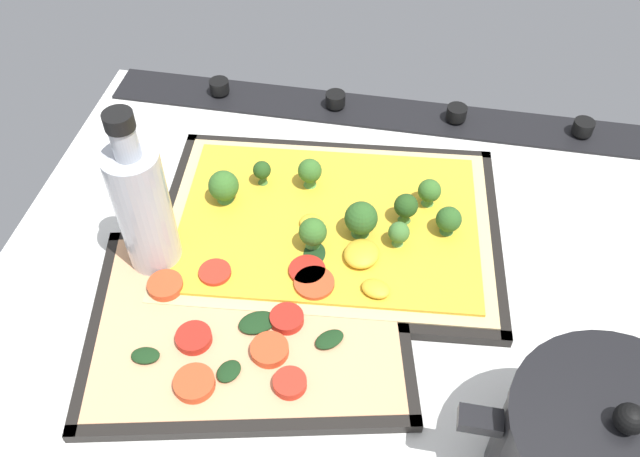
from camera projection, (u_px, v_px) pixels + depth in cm
name	position (u px, v px, depth cm)	size (l,w,h in cm)	color
ground_plane	(366.00, 287.00, 76.74)	(84.73, 66.08, 3.00)	silver
stove_control_panel	(395.00, 112.00, 94.63)	(81.34, 7.00, 2.60)	black
baking_tray_front	(329.00, 229.00, 80.21)	(42.63, 32.60, 1.30)	black
broccoli_pizza	(331.00, 222.00, 79.16)	(40.02, 29.99, 5.88)	#D3B77F
baking_tray_back	(250.00, 323.00, 71.18)	(37.89, 31.57, 1.30)	black
veggie_pizza_back	(250.00, 319.00, 70.61)	(35.03, 28.72, 1.90)	tan
oil_bottle	(144.00, 210.00, 70.40)	(5.83, 5.83, 21.64)	#B7BCC6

